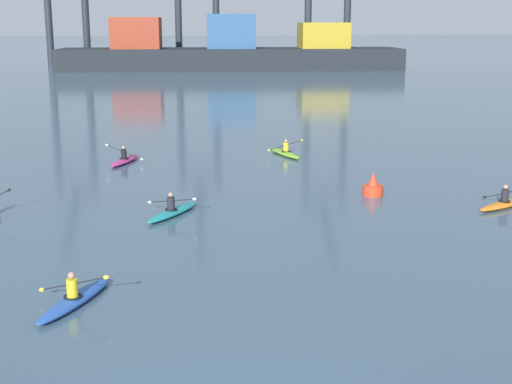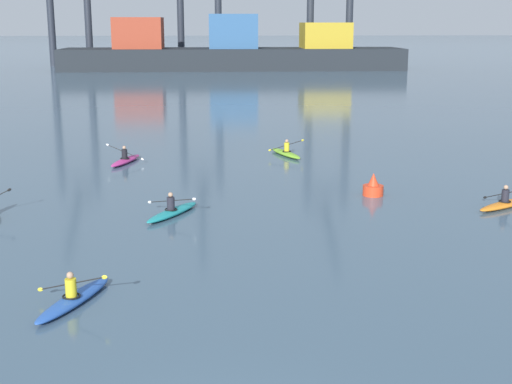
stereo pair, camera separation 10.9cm
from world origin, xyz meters
name	(u,v)px [view 2 (the right image)]	position (x,y,z in m)	size (l,w,h in m)	color
container_barge	(231,51)	(3.44, 104.11, 2.86)	(53.99, 10.81, 8.64)	#1E2328
channel_buoy	(373,187)	(7.02, 19.16, 0.36)	(0.90, 0.90, 1.00)	red
kayak_orange	(506,203)	(11.99, 16.77, 0.17)	(3.17, 2.37, 1.07)	orange
kayak_magenta	(125,160)	(-4.65, 27.23, 0.17)	(2.10, 3.42, 1.04)	#C13384
kayak_blue	(74,298)	(-3.78, 7.57, 0.17)	(2.07, 3.37, 0.99)	#2856B2
kayak_lime	(286,153)	(4.22, 28.80, 0.17)	(2.13, 3.40, 0.95)	#7ABC2D
kayak_teal	(172,211)	(-1.59, 16.41, 0.17)	(2.24, 3.24, 0.95)	teal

